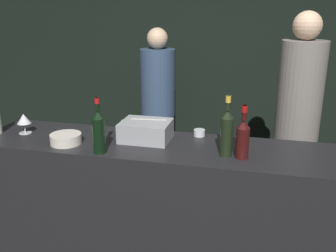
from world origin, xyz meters
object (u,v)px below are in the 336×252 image
at_px(red_wine_bottle_burgundy, 99,131).
at_px(red_wine_bottle_tall, 243,137).
at_px(ice_bin_with_bottles, 146,130).
at_px(person_in_hoodie, 158,99).
at_px(champagne_bottle, 227,131).
at_px(person_blond_tee, 297,116).
at_px(bowl_white, 66,138).
at_px(candle_votive, 199,133).
at_px(wine_glass, 24,119).

xyz_separation_m(red_wine_bottle_burgundy, red_wine_bottle_tall, (0.84, 0.12, -0.01)).
height_order(ice_bin_with_bottles, person_in_hoodie, person_in_hoodie).
bearing_deg(champagne_bottle, person_blond_tee, 61.09).
distance_m(red_wine_bottle_tall, person_blond_tee, 0.96).
distance_m(champagne_bottle, person_blond_tee, 0.99).
bearing_deg(bowl_white, champagne_bottle, 2.34).
height_order(candle_votive, person_blond_tee, person_blond_tee).
height_order(wine_glass, champagne_bottle, champagne_bottle).
distance_m(candle_votive, red_wine_bottle_burgundy, 0.71).
distance_m(ice_bin_with_bottles, wine_glass, 0.86).
relative_size(candle_votive, red_wine_bottle_tall, 0.24).
height_order(ice_bin_with_bottles, red_wine_bottle_burgundy, red_wine_bottle_burgundy).
relative_size(ice_bin_with_bottles, person_blond_tee, 0.18).
bearing_deg(candle_votive, wine_glass, -169.13).
bearing_deg(candle_votive, bowl_white, -156.74).
relative_size(candle_votive, champagne_bottle, 0.21).
relative_size(ice_bin_with_bottles, bowl_white, 1.63).
bearing_deg(person_blond_tee, ice_bin_with_bottles, 135.79).
bearing_deg(champagne_bottle, ice_bin_with_bottles, 164.49).
bearing_deg(ice_bin_with_bottles, red_wine_bottle_tall, -14.68).
bearing_deg(person_blond_tee, candle_votive, 139.80).
bearing_deg(bowl_white, candle_votive, 23.26).
bearing_deg(wine_glass, ice_bin_with_bottles, 4.71).
xyz_separation_m(wine_glass, person_in_hoodie, (0.56, 1.49, -0.18)).
bearing_deg(bowl_white, person_in_hoodie, 83.77).
height_order(bowl_white, person_blond_tee, person_blond_tee).
distance_m(champagne_bottle, person_in_hoodie, 1.80).
relative_size(red_wine_bottle_tall, person_in_hoodie, 0.19).
bearing_deg(red_wine_bottle_burgundy, person_in_hoodie, 93.33).
xyz_separation_m(bowl_white, red_wine_bottle_burgundy, (0.28, -0.09, 0.11)).
relative_size(ice_bin_with_bottles, red_wine_bottle_tall, 1.03).
xyz_separation_m(red_wine_bottle_burgundy, person_blond_tee, (1.22, 1.00, -0.11)).
bearing_deg(ice_bin_with_bottles, person_blond_tee, 34.97).
bearing_deg(wine_glass, person_blond_tee, 22.61).
bearing_deg(ice_bin_with_bottles, red_wine_bottle_burgundy, -125.52).
relative_size(ice_bin_with_bottles, candle_votive, 4.26).
xyz_separation_m(wine_glass, champagne_bottle, (1.40, -0.08, 0.05)).
height_order(champagne_bottle, person_in_hoodie, person_in_hoodie).
bearing_deg(bowl_white, ice_bin_with_bottles, 21.74).
distance_m(champagne_bottle, red_wine_bottle_burgundy, 0.76).
bearing_deg(champagne_bottle, wine_glass, 176.76).
distance_m(bowl_white, candle_votive, 0.89).
xyz_separation_m(candle_votive, red_wine_bottle_tall, (0.30, -0.32, 0.11)).
height_order(champagne_bottle, person_blond_tee, person_blond_tee).
height_order(red_wine_bottle_burgundy, red_wine_bottle_tall, red_wine_bottle_burgundy).
bearing_deg(ice_bin_with_bottles, bowl_white, -158.26).
relative_size(wine_glass, champagne_bottle, 0.38).
bearing_deg(champagne_bottle, person_in_hoodie, 118.24).
relative_size(bowl_white, candle_votive, 2.61).
bearing_deg(person_blond_tee, person_in_hoodie, 72.46).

